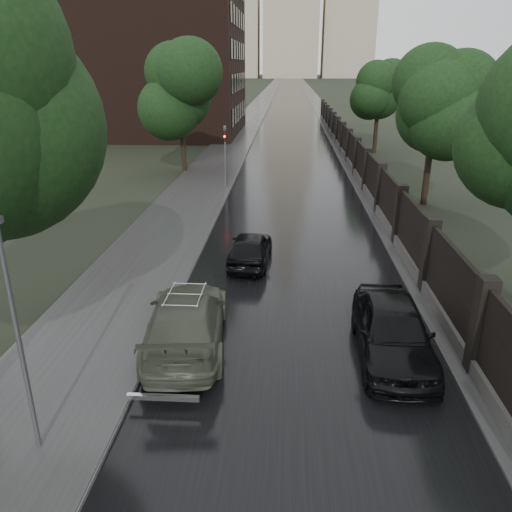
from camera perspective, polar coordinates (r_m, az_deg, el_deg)
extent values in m
cube|color=black|center=(196.59, 3.90, 18.86)|extent=(8.00, 420.00, 0.02)
cube|color=#2D2D2D|center=(196.66, 2.05, 18.92)|extent=(4.00, 420.00, 0.16)
cube|color=#2D2D2D|center=(196.67, 5.59, 18.83)|extent=(3.00, 420.00, 0.08)
cube|color=#383533|center=(39.45, 10.96, 10.06)|extent=(0.40, 75.00, 0.50)
cube|color=black|center=(39.23, 11.09, 11.85)|extent=(0.15, 75.00, 2.00)
cube|color=black|center=(76.85, 7.60, 16.30)|extent=(0.45, 0.45, 2.70)
cylinder|color=black|center=(37.51, -8.39, 13.80)|extent=(0.36, 0.36, 5.85)
sphere|color=black|center=(37.30, -8.59, 17.36)|extent=(4.25, 4.25, 4.25)
cylinder|color=black|center=(29.90, 19.18, 10.74)|extent=(0.36, 0.36, 5.53)
sphere|color=black|center=(29.63, 19.71, 14.93)|extent=(4.08, 4.08, 4.08)
cylinder|color=black|center=(47.35, 13.61, 14.73)|extent=(0.36, 0.36, 5.53)
sphere|color=black|center=(47.18, 13.85, 17.39)|extent=(4.08, 4.08, 4.08)
cylinder|color=#59595E|center=(10.66, -25.34, -9.45)|extent=(0.10, 0.10, 5.00)
cylinder|color=#59595E|center=(32.26, -3.50, 10.25)|extent=(0.12, 0.12, 3.00)
imported|color=#59595E|center=(31.94, -3.58, 13.77)|extent=(0.16, 0.20, 1.00)
sphere|color=#FF0C0C|center=(31.81, -3.61, 13.47)|extent=(0.14, 0.14, 0.14)
cube|color=black|center=(61.08, -14.32, 22.81)|extent=(24.00, 18.00, 20.00)
cube|color=tan|center=(308.41, -2.52, 23.77)|extent=(28.00, 22.00, 44.00)
cube|color=tan|center=(308.49, 10.48, 23.48)|extent=(28.00, 22.00, 44.00)
cube|color=tan|center=(307.26, 4.03, 25.25)|extent=(30.00, 30.00, 60.00)
imported|color=#444A3B|center=(14.34, -7.96, -7.32)|extent=(2.69, 5.55, 1.56)
imported|color=black|center=(19.98, -0.68, 0.93)|extent=(1.77, 3.96, 1.32)
imported|color=black|center=(14.14, 15.38, -8.21)|extent=(2.01, 4.81, 1.62)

